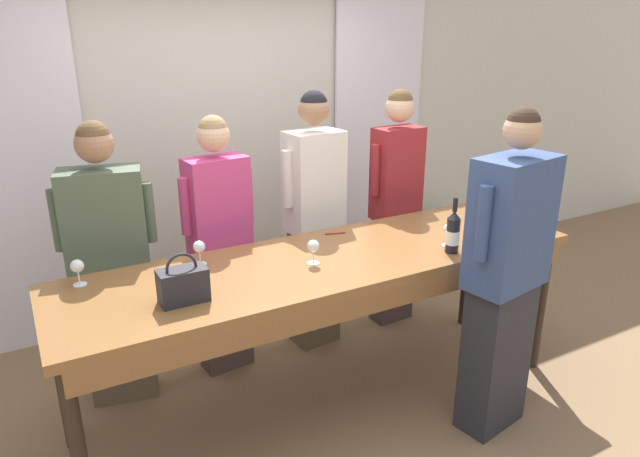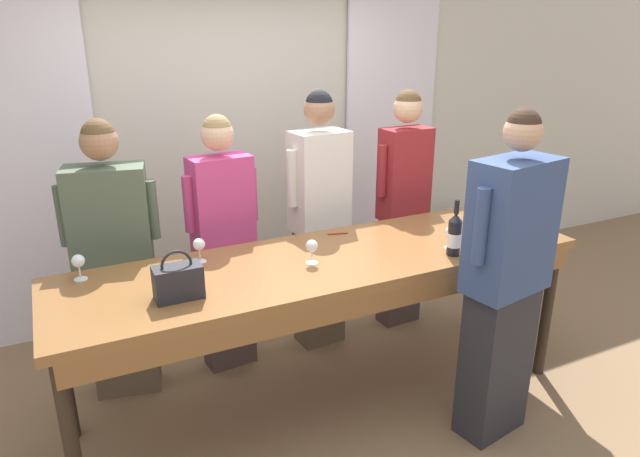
% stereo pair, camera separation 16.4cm
% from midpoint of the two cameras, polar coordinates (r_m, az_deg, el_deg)
% --- Properties ---
extents(ground_plane, '(18.00, 18.00, 0.00)m').
position_cam_midpoint_polar(ground_plane, '(3.76, -0.65, -16.86)').
color(ground_plane, '#846647').
extents(wall_back, '(12.00, 0.06, 2.80)m').
position_cam_midpoint_polar(wall_back, '(4.67, -10.86, 8.98)').
color(wall_back, beige).
rests_on(wall_back, ground_plane).
extents(curtain_panel_left, '(0.89, 0.03, 2.69)m').
position_cam_midpoint_polar(curtain_panel_left, '(4.39, -28.97, 5.44)').
color(curtain_panel_left, white).
rests_on(curtain_panel_left, ground_plane).
extents(curtain_panel_right, '(0.89, 0.03, 2.69)m').
position_cam_midpoint_polar(curtain_panel_right, '(5.26, 4.90, 9.81)').
color(curtain_panel_right, white).
rests_on(curtain_panel_right, ground_plane).
extents(tasting_bar, '(3.05, 0.85, 0.98)m').
position_cam_midpoint_polar(tasting_bar, '(3.29, -0.49, -4.45)').
color(tasting_bar, brown).
rests_on(tasting_bar, ground_plane).
extents(wine_bottle, '(0.08, 0.08, 0.33)m').
position_cam_midpoint_polar(wine_bottle, '(3.38, 11.81, -0.41)').
color(wine_bottle, black).
rests_on(wine_bottle, tasting_bar).
extents(handbag, '(0.23, 0.13, 0.25)m').
position_cam_midpoint_polar(handbag, '(2.83, -15.17, -5.43)').
color(handbag, '#232328').
rests_on(handbag, tasting_bar).
extents(wine_glass_front_left, '(0.07, 0.07, 0.14)m').
position_cam_midpoint_polar(wine_glass_front_left, '(3.70, 14.29, 0.82)').
color(wine_glass_front_left, white).
rests_on(wine_glass_front_left, tasting_bar).
extents(wine_glass_front_mid, '(0.07, 0.07, 0.14)m').
position_cam_midpoint_polar(wine_glass_front_mid, '(3.48, 11.44, -0.18)').
color(wine_glass_front_mid, white).
rests_on(wine_glass_front_mid, tasting_bar).
extents(wine_glass_front_right, '(0.07, 0.07, 0.14)m').
position_cam_midpoint_polar(wine_glass_front_right, '(3.57, 16.24, -0.06)').
color(wine_glass_front_right, white).
rests_on(wine_glass_front_right, tasting_bar).
extents(wine_glass_center_left, '(0.07, 0.07, 0.14)m').
position_cam_midpoint_polar(wine_glass_center_left, '(3.18, -24.47, -3.56)').
color(wine_glass_center_left, white).
rests_on(wine_glass_center_left, tasting_bar).
extents(wine_glass_center_mid, '(0.07, 0.07, 0.14)m').
position_cam_midpoint_polar(wine_glass_center_mid, '(3.23, -13.41, -1.90)').
color(wine_glass_center_mid, white).
rests_on(wine_glass_center_mid, tasting_bar).
extents(wine_glass_center_right, '(0.07, 0.07, 0.14)m').
position_cam_midpoint_polar(wine_glass_center_right, '(3.16, -2.16, -1.89)').
color(wine_glass_center_right, white).
rests_on(wine_glass_center_right, tasting_bar).
extents(pen, '(0.13, 0.05, 0.01)m').
position_cam_midpoint_polar(pen, '(3.63, 0.23, -0.50)').
color(pen, maroon).
rests_on(pen, tasting_bar).
extents(guest_olive_jacket, '(0.57, 0.34, 1.75)m').
position_cam_midpoint_polar(guest_olive_jacket, '(3.63, -21.44, -3.52)').
color(guest_olive_jacket, brown).
rests_on(guest_olive_jacket, ground_plane).
extents(guest_pink_top, '(0.50, 0.25, 1.73)m').
position_cam_midpoint_polar(guest_pink_top, '(3.76, -11.20, -1.51)').
color(guest_pink_top, '#473833').
rests_on(guest_pink_top, ground_plane).
extents(guest_cream_sweater, '(0.49, 0.29, 1.84)m').
position_cam_midpoint_polar(guest_cream_sweater, '(3.99, -1.77, 0.84)').
color(guest_cream_sweater, brown).
rests_on(guest_cream_sweater, ground_plane).
extents(guest_striped_shirt, '(0.48, 0.22, 1.82)m').
position_cam_midpoint_polar(guest_striped_shirt, '(4.33, 6.48, 2.47)').
color(guest_striped_shirt, '#473833').
rests_on(guest_striped_shirt, ground_plane).
extents(host_pouring, '(0.58, 0.33, 1.86)m').
position_cam_midpoint_polar(host_pouring, '(3.25, 16.63, -4.80)').
color(host_pouring, '#28282D').
rests_on(host_pouring, ground_plane).
extents(potted_plant, '(0.26, 0.26, 0.56)m').
position_cam_midpoint_polar(potted_plant, '(5.76, 11.85, -0.54)').
color(potted_plant, '#4C4C51').
rests_on(potted_plant, ground_plane).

